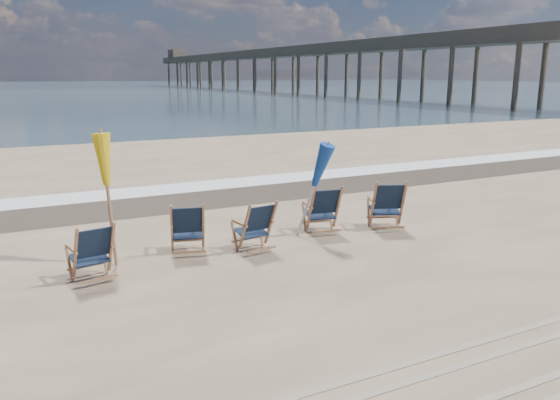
% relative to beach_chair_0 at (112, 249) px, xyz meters
% --- Properties ---
extents(ocean, '(400.00, 400.00, 0.00)m').
position_rel_beach_chair_0_xyz_m(ocean, '(3.07, 126.08, -0.49)').
color(ocean, '#39505F').
rests_on(ocean, ground).
extents(surf_foam, '(200.00, 1.40, 0.01)m').
position_rel_beach_chair_0_xyz_m(surf_foam, '(3.07, 6.38, -0.49)').
color(surf_foam, silver).
rests_on(surf_foam, ground).
extents(wet_sand_strip, '(200.00, 2.60, 0.00)m').
position_rel_beach_chair_0_xyz_m(wet_sand_strip, '(3.07, 4.88, -0.49)').
color(wet_sand_strip, '#42362A').
rests_on(wet_sand_strip, ground).
extents(tire_tracks, '(80.00, 1.30, 0.01)m').
position_rel_beach_chair_0_xyz_m(tire_tracks, '(3.07, -4.72, -0.48)').
color(tire_tracks, gray).
rests_on(tire_tracks, ground).
extents(beach_chair_0, '(0.74, 0.80, 0.98)m').
position_rel_beach_chair_0_xyz_m(beach_chair_0, '(0.00, 0.00, 0.00)').
color(beach_chair_0, '#101C31').
rests_on(beach_chair_0, ground).
extents(beach_chair_1, '(0.79, 0.85, 0.98)m').
position_rel_beach_chair_0_xyz_m(beach_chair_1, '(1.67, 0.51, 0.00)').
color(beach_chair_1, '#101C31').
rests_on(beach_chair_1, ground).
extents(beach_chair_2, '(0.70, 0.76, 0.97)m').
position_rel_beach_chair_0_xyz_m(beach_chair_2, '(2.84, 0.18, -0.00)').
color(beach_chair_2, '#101C31').
rests_on(beach_chair_2, ground).
extents(beach_chair_3, '(0.78, 0.85, 1.02)m').
position_rel_beach_chair_0_xyz_m(beach_chair_3, '(4.51, 0.55, 0.02)').
color(beach_chair_3, '#101C31').
rests_on(beach_chair_3, ground).
extents(beach_chair_4, '(0.95, 0.99, 1.08)m').
position_rel_beach_chair_0_xyz_m(beach_chair_4, '(5.80, 0.13, 0.05)').
color(beach_chair_4, '#101C31').
rests_on(beach_chair_4, ground).
extents(umbrella_yellow, '(0.30, 0.30, 2.20)m').
position_rel_beach_chair_0_xyz_m(umbrella_yellow, '(0.13, 0.72, 1.18)').
color(umbrella_yellow, '#9E6946').
rests_on(umbrella_yellow, ground).
extents(umbrella_blue, '(0.30, 0.30, 1.96)m').
position_rel_beach_chair_0_xyz_m(umbrella_blue, '(3.86, 0.52, 0.95)').
color(umbrella_blue, '#A5A5AD').
rests_on(umbrella_blue, ground).
extents(fishing_pier, '(4.40, 140.00, 9.30)m').
position_rel_beach_chair_0_xyz_m(fishing_pier, '(41.07, 72.08, 4.16)').
color(fishing_pier, '#50463A').
rests_on(fishing_pier, ground).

